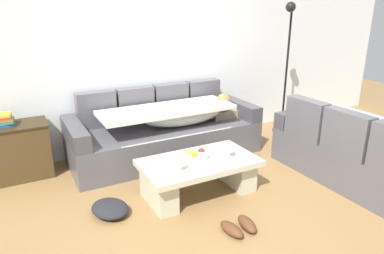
{
  "coord_description": "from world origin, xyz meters",
  "views": [
    {
      "loc": [
        -1.69,
        -2.33,
        1.87
      ],
      "look_at": [
        0.13,
        1.07,
        0.55
      ],
      "focal_mm": 32.64,
      "sensor_mm": 36.0,
      "label": 1
    }
  ],
  "objects_px": {
    "couch_near_window": "(367,156)",
    "pair_of_shoes": "(240,226)",
    "wine_glass_near_left": "(180,161)",
    "crumpled_garment": "(110,209)",
    "fruit_bowl": "(195,155)",
    "floor_lamp": "(287,61)",
    "side_cabinet": "(17,151)",
    "book_stack_on_cabinet": "(5,120)",
    "wine_glass_near_right": "(230,148)",
    "coffee_table": "(199,172)",
    "open_magazine": "(215,156)",
    "couch_along_wall": "(168,132)"
  },
  "relations": [
    {
      "from": "wine_glass_near_left",
      "to": "pair_of_shoes",
      "type": "height_order",
      "value": "wine_glass_near_left"
    },
    {
      "from": "wine_glass_near_right",
      "to": "side_cabinet",
      "type": "bearing_deg",
      "value": 144.43
    },
    {
      "from": "open_magazine",
      "to": "couch_near_window",
      "type": "bearing_deg",
      "value": -7.51
    },
    {
      "from": "couch_along_wall",
      "to": "pair_of_shoes",
      "type": "bearing_deg",
      "value": -94.39
    },
    {
      "from": "pair_of_shoes",
      "to": "crumpled_garment",
      "type": "relative_size",
      "value": 0.81
    },
    {
      "from": "couch_along_wall",
      "to": "side_cabinet",
      "type": "bearing_deg",
      "value": 172.8
    },
    {
      "from": "couch_near_window",
      "to": "coffee_table",
      "type": "relative_size",
      "value": 1.7
    },
    {
      "from": "couch_along_wall",
      "to": "open_magazine",
      "type": "height_order",
      "value": "couch_along_wall"
    },
    {
      "from": "wine_glass_near_left",
      "to": "crumpled_garment",
      "type": "xyz_separation_m",
      "value": [
        -0.65,
        0.19,
        -0.44
      ]
    },
    {
      "from": "wine_glass_near_right",
      "to": "pair_of_shoes",
      "type": "xyz_separation_m",
      "value": [
        -0.32,
        -0.66,
        -0.45
      ]
    },
    {
      "from": "side_cabinet",
      "to": "pair_of_shoes",
      "type": "distance_m",
      "value": 2.65
    },
    {
      "from": "floor_lamp",
      "to": "side_cabinet",
      "type": "bearing_deg",
      "value": 176.11
    },
    {
      "from": "coffee_table",
      "to": "open_magazine",
      "type": "xyz_separation_m",
      "value": [
        0.19,
        -0.0,
        0.15
      ]
    },
    {
      "from": "floor_lamp",
      "to": "pair_of_shoes",
      "type": "distance_m",
      "value": 2.96
    },
    {
      "from": "book_stack_on_cabinet",
      "to": "floor_lamp",
      "type": "distance_m",
      "value": 3.81
    },
    {
      "from": "crumpled_garment",
      "to": "wine_glass_near_right",
      "type": "bearing_deg",
      "value": -6.45
    },
    {
      "from": "wine_glass_near_left",
      "to": "pair_of_shoes",
      "type": "distance_m",
      "value": 0.81
    },
    {
      "from": "couch_along_wall",
      "to": "floor_lamp",
      "type": "distance_m",
      "value": 2.09
    },
    {
      "from": "coffee_table",
      "to": "open_magazine",
      "type": "relative_size",
      "value": 4.29
    },
    {
      "from": "book_stack_on_cabinet",
      "to": "crumpled_garment",
      "type": "height_order",
      "value": "book_stack_on_cabinet"
    },
    {
      "from": "coffee_table",
      "to": "side_cabinet",
      "type": "distance_m",
      "value": 2.1
    },
    {
      "from": "wine_glass_near_right",
      "to": "coffee_table",
      "type": "bearing_deg",
      "value": 162.1
    },
    {
      "from": "wine_glass_near_right",
      "to": "crumpled_garment",
      "type": "distance_m",
      "value": 1.34
    },
    {
      "from": "pair_of_shoes",
      "to": "couch_along_wall",
      "type": "bearing_deg",
      "value": 85.61
    },
    {
      "from": "wine_glass_near_left",
      "to": "pair_of_shoes",
      "type": "xyz_separation_m",
      "value": [
        0.28,
        -0.61,
        -0.45
      ]
    },
    {
      "from": "wine_glass_near_left",
      "to": "wine_glass_near_right",
      "type": "height_order",
      "value": "same"
    },
    {
      "from": "couch_near_window",
      "to": "pair_of_shoes",
      "type": "xyz_separation_m",
      "value": [
        -1.74,
        -0.08,
        -0.29
      ]
    },
    {
      "from": "book_stack_on_cabinet",
      "to": "floor_lamp",
      "type": "bearing_deg",
      "value": -3.83
    },
    {
      "from": "floor_lamp",
      "to": "crumpled_garment",
      "type": "distance_m",
      "value": 3.35
    },
    {
      "from": "fruit_bowl",
      "to": "pair_of_shoes",
      "type": "bearing_deg",
      "value": -88.78
    },
    {
      "from": "wine_glass_near_right",
      "to": "side_cabinet",
      "type": "relative_size",
      "value": 0.23
    },
    {
      "from": "couch_along_wall",
      "to": "pair_of_shoes",
      "type": "height_order",
      "value": "couch_along_wall"
    },
    {
      "from": "side_cabinet",
      "to": "book_stack_on_cabinet",
      "type": "xyz_separation_m",
      "value": [
        -0.06,
        0.0,
        0.38
      ]
    },
    {
      "from": "couch_along_wall",
      "to": "wine_glass_near_left",
      "type": "height_order",
      "value": "couch_along_wall"
    },
    {
      "from": "side_cabinet",
      "to": "crumpled_garment",
      "type": "xyz_separation_m",
      "value": [
        0.71,
        -1.26,
        -0.26
      ]
    },
    {
      "from": "wine_glass_near_right",
      "to": "floor_lamp",
      "type": "bearing_deg",
      "value": 33.19
    },
    {
      "from": "wine_glass_near_right",
      "to": "wine_glass_near_left",
      "type": "bearing_deg",
      "value": -175.37
    },
    {
      "from": "book_stack_on_cabinet",
      "to": "floor_lamp",
      "type": "height_order",
      "value": "floor_lamp"
    },
    {
      "from": "couch_along_wall",
      "to": "side_cabinet",
      "type": "relative_size",
      "value": 3.37
    },
    {
      "from": "couch_along_wall",
      "to": "open_magazine",
      "type": "distance_m",
      "value": 1.09
    },
    {
      "from": "couch_near_window",
      "to": "wine_glass_near_right",
      "type": "distance_m",
      "value": 1.54
    },
    {
      "from": "wine_glass_near_left",
      "to": "floor_lamp",
      "type": "relative_size",
      "value": 0.09
    },
    {
      "from": "couch_near_window",
      "to": "pair_of_shoes",
      "type": "height_order",
      "value": "couch_near_window"
    },
    {
      "from": "open_magazine",
      "to": "book_stack_on_cabinet",
      "type": "bearing_deg",
      "value": 161.74
    },
    {
      "from": "crumpled_garment",
      "to": "floor_lamp",
      "type": "bearing_deg",
      "value": 18.5
    },
    {
      "from": "coffee_table",
      "to": "side_cabinet",
      "type": "bearing_deg",
      "value": 141.72
    },
    {
      "from": "wine_glass_near_right",
      "to": "couch_near_window",
      "type": "bearing_deg",
      "value": -22.21
    },
    {
      "from": "wine_glass_near_right",
      "to": "crumpled_garment",
      "type": "height_order",
      "value": "wine_glass_near_right"
    },
    {
      "from": "book_stack_on_cabinet",
      "to": "pair_of_shoes",
      "type": "xyz_separation_m",
      "value": [
        1.7,
        -2.06,
        -0.66
      ]
    },
    {
      "from": "fruit_bowl",
      "to": "wine_glass_near_right",
      "type": "relative_size",
      "value": 1.69
    }
  ]
}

